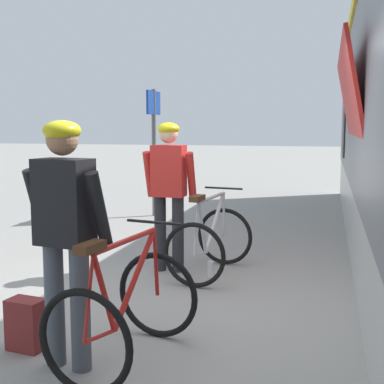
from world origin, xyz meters
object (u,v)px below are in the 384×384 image
object	(u,v)px
cyclist_near_in_red	(169,183)
backpack_on_platform	(26,324)
water_bottle_near_the_bikes	(211,269)
bicycle_near_silver	(210,241)
platform_sign_post	(154,131)
cyclist_far_in_dark	(65,223)
bicycle_far_red	(125,310)

from	to	relation	value
cyclist_near_in_red	backpack_on_platform	distance (m)	2.57
cyclist_near_in_red	backpack_on_platform	bearing A→B (deg)	-99.92
backpack_on_platform	water_bottle_near_the_bikes	bearing A→B (deg)	74.41
bicycle_near_silver	platform_sign_post	distance (m)	4.30
cyclist_near_in_red	cyclist_far_in_dark	size ratio (longest dim) A/B	1.00
bicycle_near_silver	platform_sign_post	size ratio (longest dim) A/B	0.48
bicycle_near_silver	water_bottle_near_the_bikes	world-z (taller)	bicycle_near_silver
cyclist_near_in_red	bicycle_near_silver	world-z (taller)	cyclist_near_in_red
bicycle_near_silver	bicycle_far_red	bearing A→B (deg)	-92.49
cyclist_near_in_red	water_bottle_near_the_bikes	distance (m)	1.11
cyclist_near_in_red	cyclist_far_in_dark	distance (m)	2.57
backpack_on_platform	cyclist_near_in_red	bearing A→B (deg)	87.35
cyclist_far_in_dark	platform_sign_post	xyz separation A→B (m)	(-1.45, 6.16, 0.57)
water_bottle_near_the_bikes	backpack_on_platform	bearing A→B (deg)	-112.87
platform_sign_post	cyclist_far_in_dark	bearing A→B (deg)	-76.75
bicycle_far_red	backpack_on_platform	size ratio (longest dim) A/B	2.91
bicycle_near_silver	backpack_on_platform	bearing A→B (deg)	-111.77
cyclist_near_in_red	bicycle_far_red	distance (m)	2.53
bicycle_near_silver	bicycle_far_red	size ratio (longest dim) A/B	0.99
bicycle_near_silver	backpack_on_platform	xyz separation A→B (m)	(-0.93, -2.33, -0.20)
bicycle_near_silver	bicycle_far_red	world-z (taller)	same
bicycle_near_silver	bicycle_far_red	distance (m)	2.36
bicycle_far_red	water_bottle_near_the_bikes	distance (m)	2.30
water_bottle_near_the_bikes	platform_sign_post	distance (m)	4.47
bicycle_near_silver	backpack_on_platform	size ratio (longest dim) A/B	2.88
cyclist_near_in_red	bicycle_near_silver	distance (m)	0.83
cyclist_far_in_dark	bicycle_near_silver	bearing A→B (deg)	79.32
cyclist_far_in_dark	backpack_on_platform	distance (m)	0.99
cyclist_near_in_red	backpack_on_platform	xyz separation A→B (m)	(-0.42, -2.39, -0.85)
cyclist_near_in_red	backpack_on_platform	world-z (taller)	cyclist_near_in_red
bicycle_far_red	cyclist_far_in_dark	bearing A→B (deg)	-156.96
water_bottle_near_the_bikes	bicycle_far_red	bearing A→B (deg)	-93.11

